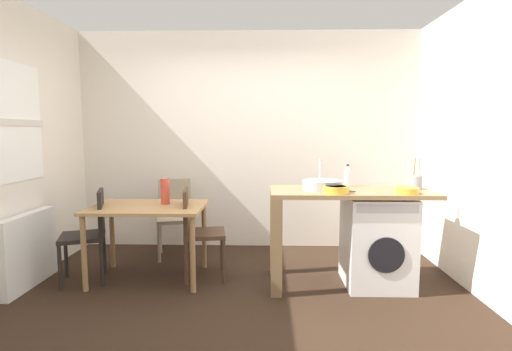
# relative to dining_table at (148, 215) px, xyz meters

# --- Properties ---
(ground_plane) EXTENTS (5.46, 5.46, 0.00)m
(ground_plane) POSITION_rel_dining_table_xyz_m (0.94, -0.52, -0.64)
(ground_plane) COLOR black
(wall_back) EXTENTS (4.60, 0.10, 2.70)m
(wall_back) POSITION_rel_dining_table_xyz_m (0.94, 1.23, 0.71)
(wall_back) COLOR silver
(wall_back) RESTS_ON ground_plane
(wall_counter_side) EXTENTS (0.10, 3.80, 2.70)m
(wall_counter_side) POSITION_rel_dining_table_xyz_m (3.09, -0.52, 0.71)
(wall_counter_side) COLOR silver
(wall_counter_side) RESTS_ON ground_plane
(radiator) EXTENTS (0.10, 0.80, 0.70)m
(radiator) POSITION_rel_dining_table_xyz_m (-1.08, -0.22, -0.29)
(radiator) COLOR white
(radiator) RESTS_ON ground_plane
(dining_table) EXTENTS (1.10, 0.76, 0.74)m
(dining_table) POSITION_rel_dining_table_xyz_m (0.00, 0.00, 0.00)
(dining_table) COLOR tan
(dining_table) RESTS_ON ground_plane
(chair_person_seat) EXTENTS (0.51, 0.51, 0.90)m
(chair_person_seat) POSITION_rel_dining_table_xyz_m (-0.55, -0.08, -0.14)
(chair_person_seat) COLOR black
(chair_person_seat) RESTS_ON ground_plane
(chair_opposite) EXTENTS (0.46, 0.46, 0.90)m
(chair_opposite) POSITION_rel_dining_table_xyz_m (0.48, 0.04, -0.14)
(chair_opposite) COLOR #4C3323
(chair_opposite) RESTS_ON ground_plane
(chair_spare_by_wall) EXTENTS (0.48, 0.48, 0.90)m
(chair_spare_by_wall) POSITION_rel_dining_table_xyz_m (0.08, 0.77, -0.14)
(chair_spare_by_wall) COLOR gray
(chair_spare_by_wall) RESTS_ON ground_plane
(kitchen_counter) EXTENTS (1.50, 0.68, 0.92)m
(kitchen_counter) POSITION_rel_dining_table_xyz_m (1.75, -0.10, 0.12)
(kitchen_counter) COLOR olive
(kitchen_counter) RESTS_ON ground_plane
(washing_machine) EXTENTS (0.60, 0.61, 0.86)m
(washing_machine) POSITION_rel_dining_table_xyz_m (2.22, -0.10, -0.21)
(washing_machine) COLOR white
(washing_machine) RESTS_ON ground_plane
(sink_basin) EXTENTS (0.38, 0.38, 0.09)m
(sink_basin) POSITION_rel_dining_table_xyz_m (1.70, -0.10, 0.32)
(sink_basin) COLOR #9EA0A5
(sink_basin) RESTS_ON kitchen_counter
(tap) EXTENTS (0.02, 0.02, 0.28)m
(tap) POSITION_rel_dining_table_xyz_m (1.70, 0.08, 0.42)
(tap) COLOR #B2B2B7
(tap) RESTS_ON kitchen_counter
(bottle_tall_green) EXTENTS (0.06, 0.06, 0.22)m
(bottle_tall_green) POSITION_rel_dining_table_xyz_m (1.98, 0.15, 0.38)
(bottle_tall_green) COLOR silver
(bottle_tall_green) RESTS_ON kitchen_counter
(mixing_bowl) EXTENTS (0.23, 0.23, 0.06)m
(mixing_bowl) POSITION_rel_dining_table_xyz_m (1.79, -0.30, 0.31)
(mixing_bowl) COLOR gold
(mixing_bowl) RESTS_ON kitchen_counter
(utensil_crock) EXTENTS (0.11, 0.11, 0.30)m
(utensil_crock) POSITION_rel_dining_table_xyz_m (2.59, -0.05, 0.35)
(utensil_crock) COLOR gray
(utensil_crock) RESTS_ON kitchen_counter
(colander) EXTENTS (0.20, 0.20, 0.06)m
(colander) POSITION_rel_dining_table_xyz_m (2.41, -0.32, 0.31)
(colander) COLOR gold
(colander) RESTS_ON kitchen_counter
(vase) EXTENTS (0.09, 0.09, 0.26)m
(vase) POSITION_rel_dining_table_xyz_m (0.15, 0.10, 0.23)
(vase) COLOR #D84C38
(vase) RESTS_ON dining_table
(scissors) EXTENTS (0.15, 0.06, 0.01)m
(scissors) POSITION_rel_dining_table_xyz_m (1.91, -0.20, 0.28)
(scissors) COLOR #B2B2B7
(scissors) RESTS_ON kitchen_counter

